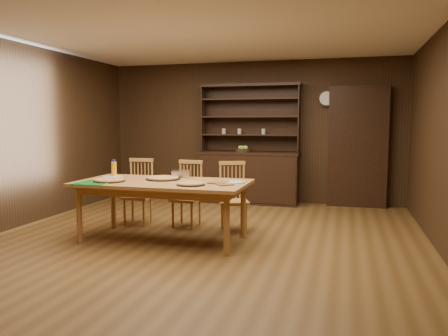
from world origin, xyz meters
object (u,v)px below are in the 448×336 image
(juice_bottle, at_px, (114,169))
(chair_left, at_px, (139,189))
(chair_right, at_px, (233,194))
(dining_table, at_px, (163,187))
(china_hutch, at_px, (249,171))
(chair_center, at_px, (188,192))

(juice_bottle, bearing_deg, chair_left, 81.59)
(chair_right, distance_m, juice_bottle, 1.65)
(dining_table, relative_size, chair_left, 2.23)
(dining_table, height_order, chair_right, chair_right)
(dining_table, bearing_deg, juice_bottle, 163.45)
(china_hutch, bearing_deg, dining_table, -99.55)
(dining_table, distance_m, chair_center, 0.85)
(chair_center, bearing_deg, juice_bottle, -139.75)
(chair_right, relative_size, juice_bottle, 4.01)
(dining_table, distance_m, chair_right, 1.08)
(dining_table, relative_size, juice_bottle, 9.04)
(dining_table, xyz_separation_m, chair_left, (-0.73, 0.81, -0.18))
(chair_center, bearing_deg, chair_right, 2.62)
(china_hutch, relative_size, juice_bottle, 9.27)
(dining_table, bearing_deg, chair_left, 132.06)
(china_hutch, bearing_deg, juice_bottle, -116.43)
(china_hutch, bearing_deg, chair_right, -83.84)
(china_hutch, bearing_deg, chair_left, -120.74)
(china_hutch, relative_size, dining_table, 1.03)
(chair_center, distance_m, juice_bottle, 1.09)
(chair_left, bearing_deg, china_hutch, 56.01)
(dining_table, height_order, chair_center, chair_center)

